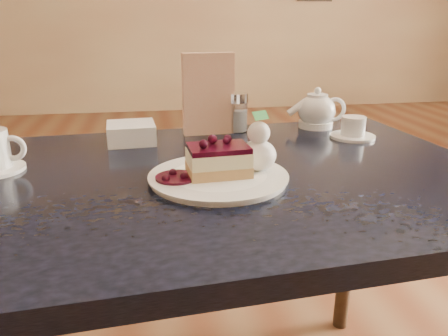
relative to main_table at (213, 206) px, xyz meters
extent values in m
cube|color=black|center=(0.00, 0.00, 0.06)|extent=(1.32, 0.93, 0.04)
cylinder|color=#311D12|center=(-0.59, 0.32, -0.33)|extent=(0.05, 0.05, 0.75)
cylinder|color=#311D12|center=(0.54, 0.40, -0.33)|extent=(0.05, 0.05, 0.75)
cylinder|color=white|center=(0.00, -0.05, 0.09)|extent=(0.28, 0.28, 0.01)
cube|color=#E9A858|center=(0.00, -0.05, 0.11)|extent=(0.13, 0.10, 0.02)
cube|color=#F7EFB7|center=(0.00, -0.05, 0.13)|extent=(0.13, 0.10, 0.03)
cube|color=#330815|center=(0.00, -0.05, 0.15)|extent=(0.13, 0.09, 0.01)
ellipsoid|color=white|center=(0.09, -0.04, 0.13)|extent=(0.08, 0.08, 0.07)
cylinder|color=#330815|center=(-0.09, -0.06, 0.10)|extent=(0.08, 0.08, 0.01)
torus|color=white|center=(-0.43, 0.09, 0.13)|extent=(0.06, 0.01, 0.06)
cylinder|color=white|center=(0.43, 0.23, 0.09)|extent=(0.13, 0.13, 0.01)
cylinder|color=white|center=(0.43, 0.23, 0.12)|extent=(0.07, 0.07, 0.05)
ellipsoid|color=white|center=(0.37, 0.36, 0.13)|extent=(0.12, 0.12, 0.10)
cylinder|color=white|center=(0.37, 0.36, 0.19)|extent=(0.06, 0.06, 0.01)
cylinder|color=white|center=(0.30, 0.36, 0.13)|extent=(0.06, 0.02, 0.05)
cube|color=beige|center=(0.04, 0.34, 0.20)|extent=(0.15, 0.04, 0.23)
cylinder|color=white|center=(0.12, 0.35, 0.13)|extent=(0.06, 0.06, 0.09)
cylinder|color=silver|center=(0.12, 0.35, 0.19)|extent=(0.06, 0.06, 0.03)
cube|color=white|center=(-0.18, 0.28, 0.11)|extent=(0.13, 0.13, 0.05)
camera|label=1|loc=(-0.13, -0.90, 0.40)|focal=35.00mm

